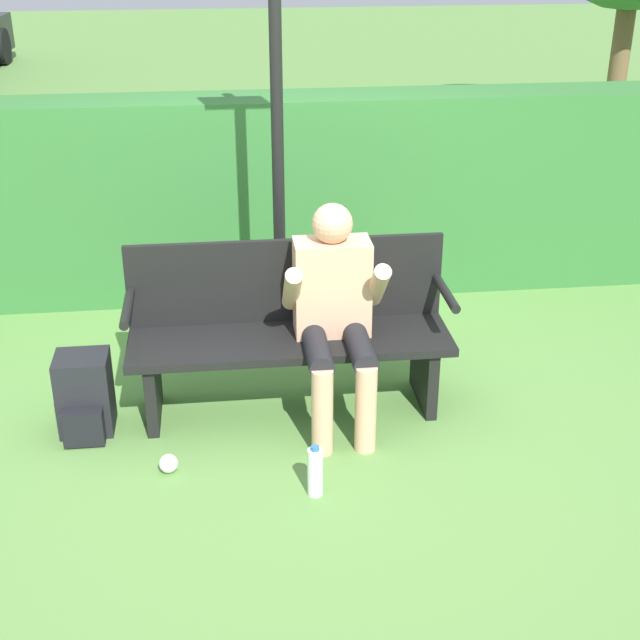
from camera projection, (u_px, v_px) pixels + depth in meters
name	position (u px, v px, depth m)	size (l,w,h in m)	color
ground_plane	(291.00, 408.00, 4.98)	(40.00, 40.00, 0.00)	#5B8942
hedge_back	(268.00, 197.00, 6.20)	(12.00, 0.47, 1.39)	#337033
park_bench	(289.00, 329.00, 4.85)	(1.74, 0.49, 0.92)	black
person_seated	(335.00, 307.00, 4.67)	(0.54, 0.66, 1.17)	#DBA884
backpack	(85.00, 396.00, 4.69)	(0.28, 0.33, 0.43)	black
water_bottle	(315.00, 472.00, 4.21)	(0.07, 0.07, 0.27)	white
signpost	(277.00, 114.00, 4.93)	(0.42, 0.09, 2.60)	black
litter_crumple	(169.00, 464.00, 4.41)	(0.10, 0.10, 0.10)	silver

